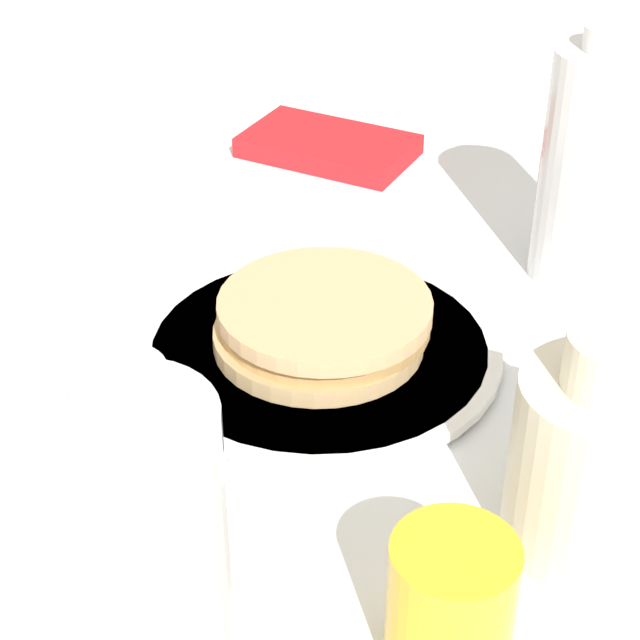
# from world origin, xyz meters

# --- Properties ---
(ground_plane) EXTENTS (4.00, 4.00, 0.00)m
(ground_plane) POSITION_xyz_m (0.00, 0.00, 0.00)
(ground_plane) COLOR white
(plate) EXTENTS (0.27, 0.27, 0.01)m
(plate) POSITION_xyz_m (-0.01, 0.00, 0.01)
(plate) COLOR white
(plate) RESTS_ON ground_plane
(pancake_stack) EXTENTS (0.16, 0.16, 0.04)m
(pancake_stack) POSITION_xyz_m (-0.01, 0.00, 0.03)
(pancake_stack) COLOR #D6B079
(pancake_stack) RESTS_ON plate
(juice_glass) EXTENTS (0.07, 0.07, 0.08)m
(juice_glass) POSITION_xyz_m (0.23, -0.14, 0.04)
(juice_glass) COLOR yellow
(juice_glass) RESTS_ON ground_plane
(cream_jug) EXTENTS (0.10, 0.10, 0.14)m
(cream_jug) POSITION_xyz_m (0.23, -0.01, 0.06)
(cream_jug) COLOR beige
(cream_jug) RESTS_ON ground_plane
(water_bottle_far) EXTENTS (0.08, 0.08, 0.21)m
(water_bottle_far) POSITION_xyz_m (0.04, 0.24, 0.10)
(water_bottle_far) COLOR white
(water_bottle_far) RESTS_ON ground_plane
(napkin) EXTENTS (0.19, 0.15, 0.02)m
(napkin) POSITION_xyz_m (-0.27, 0.24, 0.01)
(napkin) COLOR red
(napkin) RESTS_ON ground_plane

